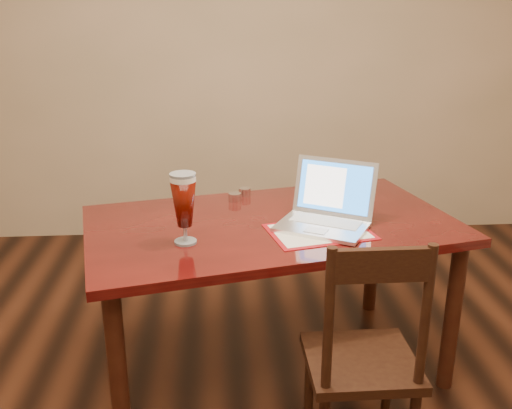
{
  "coord_description": "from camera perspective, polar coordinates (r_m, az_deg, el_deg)",
  "views": [
    {
      "loc": [
        -0.07,
        -1.55,
        1.63
      ],
      "look_at": [
        0.09,
        0.7,
        0.84
      ],
      "focal_mm": 40.0,
      "sensor_mm": 36.0,
      "label": 1
    }
  ],
  "objects": [
    {
      "name": "dining_table",
      "position": [
        2.51,
        1.52,
        -3.41
      ],
      "size": [
        1.74,
        1.22,
        1.03
      ],
      "rotation": [
        0.0,
        0.0,
        0.22
      ],
      "color": "#4E0C0A",
      "rests_on": "ground"
    },
    {
      "name": "dining_chair",
      "position": [
        2.14,
        10.72,
        -15.01
      ],
      "size": [
        0.4,
        0.38,
        0.93
      ],
      "rotation": [
        0.0,
        0.0,
        0.0
      ],
      "color": "black",
      "rests_on": "ground"
    }
  ]
}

